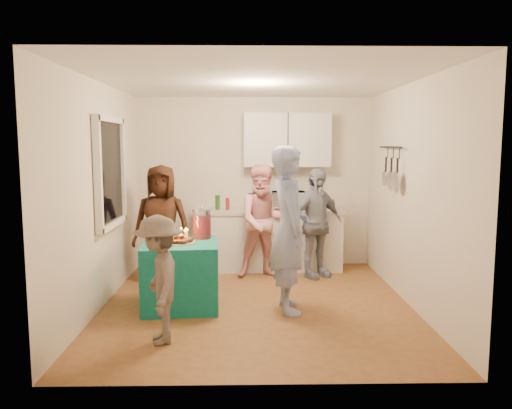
{
  "coord_description": "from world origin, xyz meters",
  "views": [
    {
      "loc": [
        -0.12,
        -5.73,
        1.89
      ],
      "look_at": [
        0.0,
        0.35,
        1.15
      ],
      "focal_mm": 35.0,
      "sensor_mm": 36.0,
      "label": 1
    }
  ],
  "objects_px": {
    "party_table": "(181,275)",
    "woman_back_left": "(162,224)",
    "man_birthday": "(289,229)",
    "child_near_left": "(159,280)",
    "punch_jar": "(202,224)",
    "woman_back_center": "(264,221)",
    "microwave": "(289,201)",
    "counter": "(267,241)",
    "woman_back_right": "(315,223)"
  },
  "relations": [
    {
      "from": "counter",
      "to": "party_table",
      "type": "relative_size",
      "value": 2.59
    },
    {
      "from": "woman_back_center",
      "to": "child_near_left",
      "type": "relative_size",
      "value": 1.31
    },
    {
      "from": "counter",
      "to": "microwave",
      "type": "distance_m",
      "value": 0.69
    },
    {
      "from": "man_birthday",
      "to": "woman_back_right",
      "type": "height_order",
      "value": "man_birthday"
    },
    {
      "from": "microwave",
      "to": "woman_back_center",
      "type": "distance_m",
      "value": 0.66
    },
    {
      "from": "woman_back_center",
      "to": "woman_back_right",
      "type": "distance_m",
      "value": 0.72
    },
    {
      "from": "party_table",
      "to": "child_near_left",
      "type": "bearing_deg",
      "value": -93.47
    },
    {
      "from": "counter",
      "to": "man_birthday",
      "type": "bearing_deg",
      "value": -85.24
    },
    {
      "from": "counter",
      "to": "party_table",
      "type": "height_order",
      "value": "counter"
    },
    {
      "from": "man_birthday",
      "to": "child_near_left",
      "type": "xyz_separation_m",
      "value": [
        -1.31,
        -0.9,
        -0.32
      ]
    },
    {
      "from": "party_table",
      "to": "woman_back_center",
      "type": "distance_m",
      "value": 1.7
    },
    {
      "from": "man_birthday",
      "to": "child_near_left",
      "type": "distance_m",
      "value": 1.62
    },
    {
      "from": "party_table",
      "to": "microwave",
      "type": "bearing_deg",
      "value": 51.57
    },
    {
      "from": "party_table",
      "to": "man_birthday",
      "type": "distance_m",
      "value": 1.37
    },
    {
      "from": "man_birthday",
      "to": "party_table",
      "type": "bearing_deg",
      "value": 77.38
    },
    {
      "from": "microwave",
      "to": "man_birthday",
      "type": "distance_m",
      "value": 1.93
    },
    {
      "from": "microwave",
      "to": "woman_back_left",
      "type": "bearing_deg",
      "value": -159.63
    },
    {
      "from": "woman_back_left",
      "to": "punch_jar",
      "type": "bearing_deg",
      "value": -48.54
    },
    {
      "from": "microwave",
      "to": "woman_back_center",
      "type": "relative_size",
      "value": 0.31
    },
    {
      "from": "child_near_left",
      "to": "woman_back_right",
      "type": "bearing_deg",
      "value": 127.4
    },
    {
      "from": "microwave",
      "to": "woman_back_center",
      "type": "height_order",
      "value": "woman_back_center"
    },
    {
      "from": "counter",
      "to": "woman_back_right",
      "type": "distance_m",
      "value": 0.89
    },
    {
      "from": "microwave",
      "to": "woman_back_right",
      "type": "relative_size",
      "value": 0.32
    },
    {
      "from": "counter",
      "to": "punch_jar",
      "type": "relative_size",
      "value": 6.47
    },
    {
      "from": "party_table",
      "to": "punch_jar",
      "type": "distance_m",
      "value": 0.65
    },
    {
      "from": "woman_back_left",
      "to": "child_near_left",
      "type": "height_order",
      "value": "woman_back_left"
    },
    {
      "from": "counter",
      "to": "woman_back_center",
      "type": "bearing_deg",
      "value": -97.97
    },
    {
      "from": "party_table",
      "to": "woman_back_right",
      "type": "relative_size",
      "value": 0.55
    },
    {
      "from": "woman_back_left",
      "to": "woman_back_center",
      "type": "relative_size",
      "value": 1.01
    },
    {
      "from": "microwave",
      "to": "woman_back_left",
      "type": "distance_m",
      "value": 1.93
    },
    {
      "from": "woman_back_left",
      "to": "child_near_left",
      "type": "xyz_separation_m",
      "value": [
        0.32,
        -2.13,
        -0.19
      ]
    },
    {
      "from": "woman_back_right",
      "to": "microwave",
      "type": "bearing_deg",
      "value": 94.62
    },
    {
      "from": "punch_jar",
      "to": "child_near_left",
      "type": "xyz_separation_m",
      "value": [
        -0.29,
        -1.32,
        -0.32
      ]
    },
    {
      "from": "party_table",
      "to": "man_birthday",
      "type": "relative_size",
      "value": 0.45
    },
    {
      "from": "counter",
      "to": "woman_back_right",
      "type": "height_order",
      "value": "woman_back_right"
    },
    {
      "from": "counter",
      "to": "child_near_left",
      "type": "height_order",
      "value": "child_near_left"
    },
    {
      "from": "punch_jar",
      "to": "microwave",
      "type": "bearing_deg",
      "value": 51.97
    },
    {
      "from": "child_near_left",
      "to": "punch_jar",
      "type": "bearing_deg",
      "value": 152.66
    },
    {
      "from": "woman_back_left",
      "to": "microwave",
      "type": "bearing_deg",
      "value": 25.28
    },
    {
      "from": "party_table",
      "to": "woman_back_left",
      "type": "height_order",
      "value": "woman_back_left"
    },
    {
      "from": "man_birthday",
      "to": "woman_back_left",
      "type": "height_order",
      "value": "man_birthday"
    },
    {
      "from": "counter",
      "to": "child_near_left",
      "type": "xyz_separation_m",
      "value": [
        -1.15,
        -2.82,
        0.18
      ]
    },
    {
      "from": "microwave",
      "to": "woman_back_right",
      "type": "bearing_deg",
      "value": -55.76
    },
    {
      "from": "man_birthday",
      "to": "woman_back_center",
      "type": "xyz_separation_m",
      "value": [
        -0.23,
        1.45,
        -0.13
      ]
    },
    {
      "from": "woman_back_center",
      "to": "woman_back_right",
      "type": "bearing_deg",
      "value": -9.04
    },
    {
      "from": "woman_back_center",
      "to": "woman_back_right",
      "type": "xyz_separation_m",
      "value": [
        0.72,
        -0.02,
        -0.03
      ]
    },
    {
      "from": "man_birthday",
      "to": "child_near_left",
      "type": "bearing_deg",
      "value": 118.83
    },
    {
      "from": "party_table",
      "to": "man_birthday",
      "type": "height_order",
      "value": "man_birthday"
    },
    {
      "from": "counter",
      "to": "man_birthday",
      "type": "relative_size",
      "value": 1.17
    },
    {
      "from": "party_table",
      "to": "woman_back_center",
      "type": "height_order",
      "value": "woman_back_center"
    }
  ]
}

